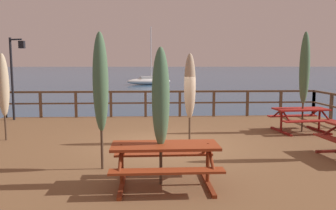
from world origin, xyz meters
name	(u,v)px	position (x,y,z in m)	size (l,w,h in m)	color
ground_plane	(169,168)	(0.00, 0.00, 0.00)	(600.00, 600.00, 0.00)	navy
wooden_deck	(169,156)	(0.00, 0.00, 0.32)	(13.17, 10.49, 0.65)	brown
railing_waterside_far	(163,99)	(0.00, 5.10, 1.38)	(12.97, 0.10, 1.09)	brown
picnic_table_mid_left	(301,115)	(4.35, 1.62, 1.20)	(1.80, 1.55, 0.78)	maroon
picnic_table_back_right	(165,155)	(-0.26, -3.23, 1.21)	(1.94, 1.42, 0.78)	#993819
patio_umbrella_tall_mid_left	(305,69)	(4.39, 1.56, 2.69)	(0.32, 0.32, 3.21)	#4C3828
patio_umbrella_short_back	(161,98)	(-0.33, -3.15, 2.24)	(0.32, 0.32, 2.51)	#4C3828
patio_umbrella_short_front	(190,86)	(0.57, 0.18, 2.23)	(0.32, 0.32, 2.49)	#4C3828
patio_umbrella_short_mid	(3,85)	(-4.70, 0.81, 2.24)	(0.32, 0.32, 2.50)	#4C3828
patio_umbrella_tall_front	(101,83)	(-1.54, -2.15, 2.46)	(0.32, 0.32, 2.85)	#4C3828
lamp_post_hooked	(15,66)	(-5.70, 4.47, 2.76)	(0.65, 0.35, 3.20)	black
sailboat_distant	(149,81)	(-0.68, 38.13, 0.51)	(6.23, 3.15, 7.72)	white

